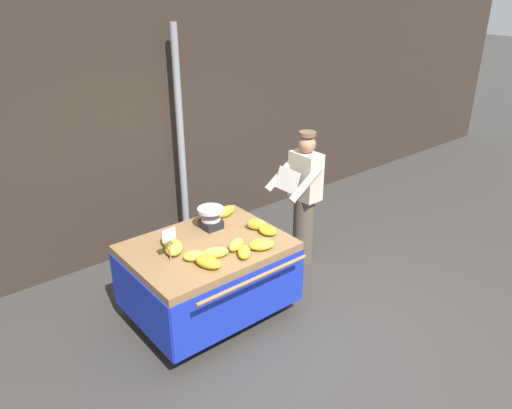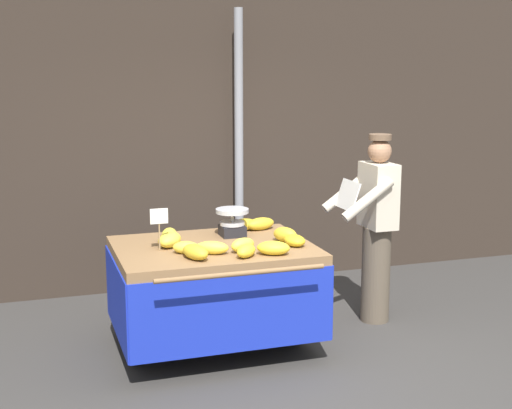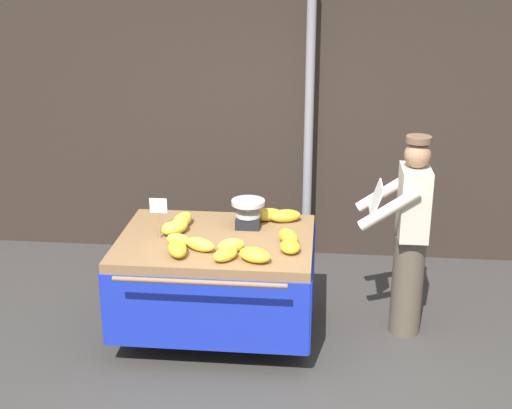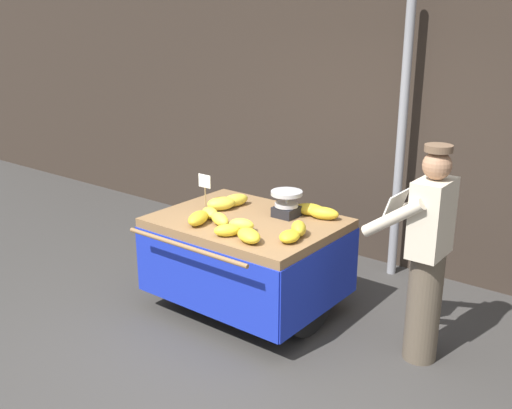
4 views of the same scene
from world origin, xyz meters
name	(u,v)px [view 2 (image 2 of 4)]	position (x,y,z in m)	size (l,w,h in m)	color
ground_plane	(301,384)	(0.00, 0.00, 0.00)	(60.00, 60.00, 0.00)	#383533
back_wall	(206,116)	(0.00, 2.76, 1.78)	(16.00, 0.24, 3.57)	#332821
street_pole	(239,152)	(0.26, 2.42, 1.43)	(0.09, 0.09, 2.87)	gray
banana_cart	(214,273)	(-0.43, 0.85, 0.65)	(1.59, 1.40, 0.88)	olive
weighing_scale	(232,222)	(-0.19, 1.12, 1.00)	(0.28, 0.28, 0.24)	black
price_sign	(159,220)	(-0.88, 0.80, 1.13)	(0.14, 0.01, 0.34)	#997A51
banana_bunch_0	(243,245)	(-0.27, 0.58, 0.94)	(0.11, 0.21, 0.11)	yellow
banana_bunch_1	(170,240)	(-0.78, 0.91, 0.94)	(0.17, 0.26, 0.12)	yellow
banana_bunch_2	(186,247)	(-0.70, 0.67, 0.93)	(0.13, 0.21, 0.10)	yellow
banana_bunch_3	(212,248)	(-0.51, 0.59, 0.94)	(0.11, 0.26, 0.10)	yellow
banana_bunch_4	(243,225)	(-0.05, 1.28, 0.94)	(0.14, 0.28, 0.11)	gold
banana_bunch_5	(295,240)	(0.18, 0.63, 0.93)	(0.15, 0.21, 0.09)	gold
banana_bunch_6	(246,251)	(-0.29, 0.42, 0.93)	(0.12, 0.21, 0.10)	yellow
banana_bunch_7	(195,252)	(-0.67, 0.48, 0.94)	(0.14, 0.27, 0.11)	gold
banana_bunch_8	(273,248)	(-0.07, 0.43, 0.94)	(0.16, 0.25, 0.11)	yellow
banana_bunch_9	(169,235)	(-0.75, 1.07, 0.94)	(0.13, 0.28, 0.11)	yellow
banana_bunch_10	(285,234)	(0.16, 0.79, 0.95)	(0.12, 0.21, 0.12)	gold
banana_bunch_11	(260,224)	(0.11, 1.26, 0.94)	(0.13, 0.27, 0.11)	gold
vendor_person	(376,228)	(1.13, 1.06, 0.87)	(0.58, 0.51, 1.71)	brown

